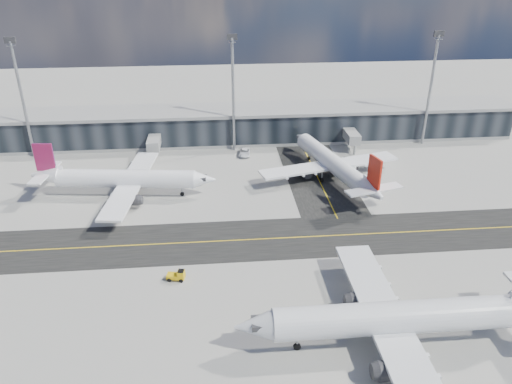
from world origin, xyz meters
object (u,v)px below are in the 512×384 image
airliner_redtail (333,164)px  service_van (245,152)px  airliner_af (123,179)px  baggage_tug (178,275)px  airliner_near (403,318)px

airliner_redtail → service_van: (-18.64, 16.19, -3.03)m
airliner_redtail → service_van: airliner_redtail is taller
airliner_af → baggage_tug: size_ratio=12.70×
airliner_near → service_van: (-15.72, 67.59, -3.48)m
airliner_af → baggage_tug: (12.54, -31.05, -2.88)m
airliner_af → airliner_near: size_ratio=0.89×
airliner_redtail → airliner_near: 51.48m
airliner_redtail → baggage_tug: airliner_redtail is taller
airliner_near → service_van: size_ratio=7.71×
baggage_tug → airliner_af: bearing=-147.4°
airliner_af → airliner_redtail: airliner_redtail is taller
airliner_redtail → baggage_tug: (-32.86, -34.74, -2.92)m
baggage_tug → service_van: baggage_tug is taller
airliner_redtail → baggage_tug: 47.91m
airliner_near → service_van: 69.48m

